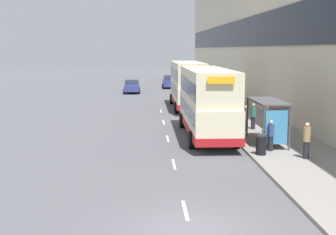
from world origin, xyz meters
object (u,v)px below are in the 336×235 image
Objects in this scene: car_0 at (132,86)px; pedestrian_2 at (253,116)px; bus_shelter at (272,114)px; car_1 at (169,82)px; pedestrian_1 at (271,135)px; pedestrian_3 at (307,140)px; litter_bin at (261,145)px; double_decker_bus_near at (207,101)px; double_decker_bus_ahead at (187,84)px; pedestrian_at_shelter at (246,119)px.

pedestrian_2 is at bearing 107.84° from car_0.
bus_shelter is 5.14m from pedestrian_2.
pedestrian_1 is at bearing -85.50° from car_1.
bus_shelter reaches higher than pedestrian_3.
double_decker_bus_near is at bearing 110.26° from litter_bin.
pedestrian_2 is (0.13, 5.07, -0.84)m from bus_shelter.
pedestrian_at_shelter is (2.61, -13.45, -1.26)m from double_decker_bus_ahead.
litter_bin is at bearing -129.80° from pedestrian_1.
bus_shelter is at bearing 102.50° from pedestrian_3.
pedestrian_3 reaches higher than litter_bin.
car_1 is at bearing 96.38° from pedestrian_2.
pedestrian_1 is (-0.49, -1.74, -0.90)m from bus_shelter.
car_1 is at bearing 94.99° from pedestrian_at_shelter.
bus_shelter is at bearing 105.02° from car_0.
car_1 is (5.07, 7.12, 0.07)m from car_0.
double_decker_bus_ahead is (-3.23, 17.43, 0.41)m from bus_shelter.
pedestrian_3 is (1.29, -1.84, 0.08)m from pedestrian_1.
bus_shelter is 0.39× the size of double_decker_bus_near.
double_decker_bus_near is 6.20× the size of pedestrian_2.
bus_shelter is 2.40× the size of pedestrian_2.
double_decker_bus_near is 3.11m from pedestrian_at_shelter.
pedestrian_2 is at bearing 84.77° from pedestrian_1.
car_0 is at bearing -125.43° from car_1.
pedestrian_2 is 0.97× the size of pedestrian_3.
double_decker_bus_ahead is 10.49× the size of litter_bin.
double_decker_bus_near is 14.43m from double_decker_bus_ahead.
double_decker_bus_ahead is at bearing 105.24° from pedestrian_2.
double_decker_bus_ahead is 6.71× the size of pedestrian_1.
double_decker_bus_ahead is at bearing 100.97° from pedestrian_at_shelter.
car_1 is 2.52× the size of pedestrian_1.
litter_bin is at bearing -69.74° from double_decker_bus_near.
bus_shelter reaches higher than pedestrian_2.
pedestrian_3 is at bearing -77.50° from bus_shelter.
double_decker_bus_ahead is at bearing 89.75° from double_decker_bus_near.
car_0 reaches higher than litter_bin.
pedestrian_at_shelter is at bearing -79.03° from double_decker_bus_ahead.
car_0 is 2.24× the size of pedestrian_3.
double_decker_bus_ahead is at bearing 100.86° from pedestrian_3.
car_1 is 36.27m from pedestrian_at_shelter.
double_decker_bus_near is at bearing 120.60° from pedestrian_1.
car_0 is 0.98× the size of car_1.
bus_shelter is 2.56× the size of pedestrian_1.
car_0 is 8.74m from car_1.
pedestrian_1 is at bearing -88.64° from pedestrian_at_shelter.
double_decker_bus_ahead is 20.21m from litter_bin.
bus_shelter is at bearing -42.30° from double_decker_bus_near.
car_1 is at bearing 91.38° from double_decker_bus_ahead.
car_1 is 35.26m from pedestrian_2.
pedestrian_2 is (8.98, -27.91, 0.20)m from car_0.
pedestrian_2 is at bearing 31.08° from double_decker_bus_near.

